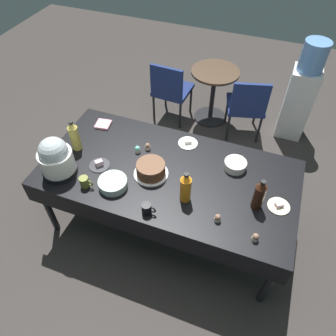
# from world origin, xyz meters

# --- Properties ---
(ground) EXTENTS (9.00, 9.00, 0.00)m
(ground) POSITION_xyz_m (0.00, 0.00, 0.00)
(ground) COLOR #383330
(potluck_table) EXTENTS (2.20, 1.10, 0.75)m
(potluck_table) POSITION_xyz_m (0.00, 0.00, 0.69)
(potluck_table) COLOR black
(potluck_table) RESTS_ON ground
(frosted_layer_cake) EXTENTS (0.30, 0.30, 0.12)m
(frosted_layer_cake) POSITION_xyz_m (-0.13, -0.07, 0.81)
(frosted_layer_cake) COLOR silver
(frosted_layer_cake) RESTS_ON potluck_table
(slow_cooker) EXTENTS (0.29, 0.29, 0.37)m
(slow_cooker) POSITION_xyz_m (-0.86, -0.32, 0.92)
(slow_cooker) COLOR black
(slow_cooker) RESTS_ON potluck_table
(glass_salad_bowl) EXTENTS (0.24, 0.24, 0.07)m
(glass_salad_bowl) POSITION_xyz_m (-0.37, -0.30, 0.79)
(glass_salad_bowl) COLOR #B2C6BC
(glass_salad_bowl) RESTS_ON potluck_table
(ceramic_snack_bowl) EXTENTS (0.19, 0.19, 0.07)m
(ceramic_snack_bowl) POSITION_xyz_m (0.53, 0.25, 0.79)
(ceramic_snack_bowl) COLOR silver
(ceramic_snack_bowl) RESTS_ON potluck_table
(dessert_plate_white) EXTENTS (0.18, 0.18, 0.04)m
(dessert_plate_white) POSITION_xyz_m (0.05, 0.40, 0.76)
(dessert_plate_white) COLOR white
(dessert_plate_white) RESTS_ON potluck_table
(dessert_plate_charcoal) EXTENTS (0.18, 0.18, 0.06)m
(dessert_plate_charcoal) POSITION_xyz_m (-0.59, -0.14, 0.76)
(dessert_plate_charcoal) COLOR #2D2D33
(dessert_plate_charcoal) RESTS_ON potluck_table
(dessert_plate_cream) EXTENTS (0.17, 0.17, 0.04)m
(dessert_plate_cream) POSITION_xyz_m (0.94, -0.04, 0.76)
(dessert_plate_cream) COLOR beige
(dessert_plate_cream) RESTS_ON potluck_table
(cupcake_vanilla) EXTENTS (0.05, 0.05, 0.07)m
(cupcake_vanilla) POSITION_xyz_m (-0.34, 0.13, 0.78)
(cupcake_vanilla) COLOR beige
(cupcake_vanilla) RESTS_ON potluck_table
(cupcake_mint) EXTENTS (0.05, 0.05, 0.07)m
(cupcake_mint) POSITION_xyz_m (-0.27, 0.20, 0.78)
(cupcake_mint) COLOR beige
(cupcake_mint) RESTS_ON potluck_table
(cupcake_cocoa) EXTENTS (0.05, 0.05, 0.07)m
(cupcake_cocoa) POSITION_xyz_m (0.81, -0.40, 0.78)
(cupcake_cocoa) COLOR beige
(cupcake_cocoa) RESTS_ON potluck_table
(cupcake_berry) EXTENTS (0.05, 0.05, 0.07)m
(cupcake_berry) POSITION_xyz_m (0.52, -0.33, 0.78)
(cupcake_berry) COLOR beige
(cupcake_berry) RESTS_ON potluck_table
(soda_bottle_cola) EXTENTS (0.09, 0.09, 0.29)m
(soda_bottle_cola) POSITION_xyz_m (0.77, -0.09, 0.89)
(soda_bottle_cola) COLOR #33190F
(soda_bottle_cola) RESTS_ON potluck_table
(soda_bottle_ginger_ale) EXTENTS (0.09, 0.09, 0.31)m
(soda_bottle_ginger_ale) POSITION_xyz_m (-0.89, -0.01, 0.89)
(soda_bottle_ginger_ale) COLOR gold
(soda_bottle_ginger_ale) RESTS_ON potluck_table
(soda_bottle_orange_juice) EXTENTS (0.09, 0.09, 0.30)m
(soda_bottle_orange_juice) POSITION_xyz_m (0.23, -0.22, 0.89)
(soda_bottle_orange_juice) COLOR orange
(soda_bottle_orange_juice) RESTS_ON potluck_table
(coffee_mug_black) EXTENTS (0.12, 0.08, 0.09)m
(coffee_mug_black) POSITION_xyz_m (-0.00, -0.45, 0.80)
(coffee_mug_black) COLOR black
(coffee_mug_black) RESTS_ON potluck_table
(coffee_mug_olive) EXTENTS (0.12, 0.08, 0.10)m
(coffee_mug_olive) POSITION_xyz_m (-0.58, -0.38, 0.80)
(coffee_mug_olive) COLOR olive
(coffee_mug_olive) RESTS_ON potluck_table
(paper_napkin_stack) EXTENTS (0.16, 0.16, 0.02)m
(paper_napkin_stack) POSITION_xyz_m (-0.82, 0.36, 0.76)
(paper_napkin_stack) COLOR pink
(paper_napkin_stack) RESTS_ON potluck_table
(maroon_chair_left) EXTENTS (0.47, 0.47, 0.85)m
(maroon_chair_left) POSITION_xyz_m (-0.55, 1.57, 0.49)
(maroon_chair_left) COLOR navy
(maroon_chair_left) RESTS_ON ground
(maroon_chair_right) EXTENTS (0.54, 0.54, 0.85)m
(maroon_chair_right) POSITION_xyz_m (0.42, 1.58, 0.49)
(maroon_chair_right) COLOR navy
(maroon_chair_right) RESTS_ON ground
(round_cafe_table) EXTENTS (0.60, 0.60, 0.72)m
(round_cafe_table) POSITION_xyz_m (-0.05, 1.80, 0.50)
(round_cafe_table) COLOR #473323
(round_cafe_table) RESTS_ON ground
(water_cooler) EXTENTS (0.32, 0.32, 1.24)m
(water_cooler) POSITION_xyz_m (0.99, 1.86, 0.59)
(water_cooler) COLOR silver
(water_cooler) RESTS_ON ground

